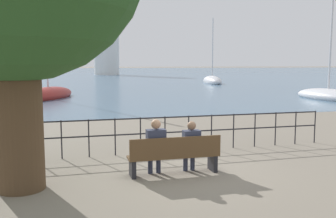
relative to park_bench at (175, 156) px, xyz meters
name	(u,v)px	position (x,y,z in m)	size (l,w,h in m)	color
ground_plane	(174,174)	(0.00, 0.07, -0.44)	(1000.00, 1000.00, 0.00)	gray
harbor_water	(70,71)	(0.00, 158.96, -0.44)	(600.00, 300.00, 0.01)	slate
park_bench	(175,156)	(0.00, 0.00, 0.00)	(2.14, 0.45, 0.90)	brown
seated_person_left	(156,144)	(-0.43, 0.08, 0.27)	(0.43, 0.35, 1.30)	#2D3347
seated_person_right	(191,144)	(0.43, 0.08, 0.23)	(0.40, 0.35, 1.22)	#2D3347
promenade_railing	(153,129)	(0.00, 2.20, 0.25)	(10.85, 0.04, 1.05)	black
sailboat_0	(212,81)	(16.94, 39.35, -0.11)	(3.28, 7.58, 9.20)	silver
sailboat_1	(48,95)	(-3.62, 21.45, -0.15)	(4.81, 7.21, 9.90)	maroon
sailboat_2	(328,95)	(16.35, 15.29, -0.14)	(2.31, 6.59, 12.50)	silver
harbor_lighthouse	(106,37)	(8.03, 88.21, 8.93)	(6.30, 6.30, 20.17)	white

